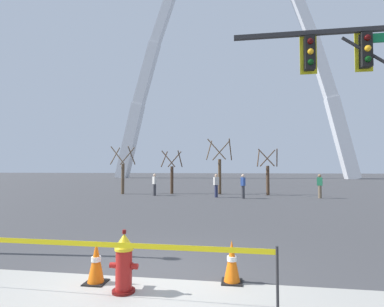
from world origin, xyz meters
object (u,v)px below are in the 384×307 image
traffic_cone_mid_sidewalk (96,262)px  pedestrian_walking_left (320,186)px  fire_hydrant (124,263)px  traffic_signal_gantry (378,87)px  monument_arch (230,61)px  pedestrian_standing_center (243,186)px  pedestrian_near_trees (155,184)px  pedestrian_walking_right (216,185)px  traffic_cone_by_hydrant (232,262)px

traffic_cone_mid_sidewalk → pedestrian_walking_left: bearing=64.4°
fire_hydrant → traffic_signal_gantry: bearing=34.0°
fire_hydrant → pedestrian_walking_left: pedestrian_walking_left is taller
monument_arch → pedestrian_standing_center: monument_arch is taller
pedestrian_walking_left → pedestrian_near_trees: bearing=179.2°
pedestrian_walking_left → traffic_signal_gantry: bearing=-97.9°
traffic_cone_mid_sidewalk → pedestrian_walking_right: size_ratio=0.46×
pedestrian_walking_left → pedestrian_walking_right: 6.88m
traffic_cone_mid_sidewalk → pedestrian_standing_center: (2.73, 15.23, 0.46)m
traffic_cone_by_hydrant → pedestrian_walking_left: pedestrian_walking_left is taller
traffic_cone_mid_sidewalk → pedestrian_near_trees: pedestrian_near_trees is taller
pedestrian_near_trees → traffic_signal_gantry: bearing=-53.6°
traffic_signal_gantry → pedestrian_walking_left: traffic_signal_gantry is taller
pedestrian_walking_right → traffic_cone_mid_sidewalk: bearing=-93.4°
traffic_signal_gantry → pedestrian_standing_center: 12.75m
fire_hydrant → pedestrian_near_trees: (-4.23, 16.68, 0.35)m
monument_arch → fire_hydrant: bearing=-90.3°
traffic_signal_gantry → pedestrian_standing_center: traffic_signal_gantry is taller
pedestrian_standing_center → pedestrian_near_trees: size_ratio=1.00×
traffic_signal_gantry → pedestrian_near_trees: 16.53m
traffic_signal_gantry → traffic_cone_by_hydrant: bearing=-141.2°
pedestrian_standing_center → traffic_cone_by_hydrant: bearing=-91.6°
pedestrian_standing_center → pedestrian_walking_right: same height
pedestrian_walking_left → fire_hydrant: bearing=-113.5°
traffic_cone_by_hydrant → fire_hydrant: bearing=-158.5°
fire_hydrant → pedestrian_walking_left: (7.17, 16.51, 0.35)m
traffic_cone_by_hydrant → traffic_signal_gantry: (3.69, 2.96, 3.71)m
fire_hydrant → traffic_signal_gantry: size_ratio=0.17×
fire_hydrant → traffic_signal_gantry: traffic_signal_gantry is taller
traffic_cone_by_hydrant → traffic_signal_gantry: 6.01m
pedestrian_near_trees → pedestrian_walking_right: bearing=-8.0°
pedestrian_walking_right → pedestrian_near_trees: (-4.54, 0.64, 0.00)m
monument_arch → pedestrian_near_trees: 45.78m
fire_hydrant → pedestrian_standing_center: (2.12, 15.51, 0.35)m
fire_hydrant → traffic_cone_by_hydrant: 1.82m
traffic_signal_gantry → pedestrian_walking_right: 13.80m
pedestrian_walking_left → pedestrian_walking_right: (-6.86, -0.47, 0.00)m
pedestrian_near_trees → traffic_cone_by_hydrant: bearing=-69.7°
fire_hydrant → pedestrian_standing_center: size_ratio=0.62×
traffic_cone_mid_sidewalk → pedestrian_walking_right: bearing=86.6°
pedestrian_walking_right → fire_hydrant: bearing=-91.1°
traffic_signal_gantry → monument_arch: (-5.09, 52.37, 19.75)m
traffic_cone_by_hydrant → pedestrian_standing_center: size_ratio=0.46×
pedestrian_walking_left → pedestrian_near_trees: size_ratio=1.00×
fire_hydrant → monument_arch: monument_arch is taller
fire_hydrant → traffic_cone_mid_sidewalk: bearing=155.2°
fire_hydrant → traffic_cone_mid_sidewalk: fire_hydrant is taller
monument_arch → pedestrian_walking_left: size_ratio=34.59×
traffic_cone_by_hydrant → monument_arch: (-1.40, 55.34, 23.47)m
traffic_cone_by_hydrant → pedestrian_walking_left: 16.77m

